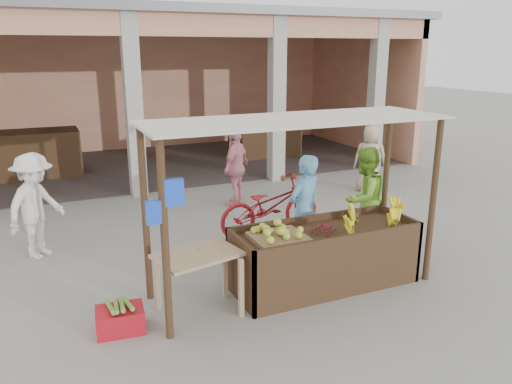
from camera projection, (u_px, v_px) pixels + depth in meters
name	position (u px, v px, depth m)	size (l,w,h in m)	color
ground	(293.00, 291.00, 6.93)	(60.00, 60.00, 0.00)	gray
market_building	(148.00, 69.00, 14.05)	(14.40, 6.40, 4.20)	tan
fruit_stall	(325.00, 259.00, 7.01)	(2.60, 0.95, 0.80)	#472F1C
stall_awning	(292.00, 150.00, 6.43)	(4.09, 1.35, 2.39)	#472F1C
banana_heap	(373.00, 217.00, 7.15)	(1.23, 0.67, 0.22)	yellow
melon_tray	(278.00, 233.00, 6.59)	(0.71, 0.61, 0.19)	#906C4A
berry_heap	(325.00, 229.00, 6.84)	(0.39, 0.32, 0.12)	maroon
side_table	(198.00, 264.00, 6.17)	(1.14, 0.89, 0.82)	tan
papaya_pile	(198.00, 245.00, 6.10)	(0.74, 0.42, 0.21)	#5A9230
red_crate	(120.00, 320.00, 5.91)	(0.55, 0.40, 0.29)	#AD121D
plantain_bundle	(119.00, 306.00, 5.86)	(0.46, 0.32, 0.09)	olive
produce_sacks	(287.00, 168.00, 12.81)	(0.74, 0.69, 0.56)	maroon
vendor_blue	(304.00, 206.00, 7.63)	(0.69, 0.50, 1.83)	#5FA5D6
vendor_green	(364.00, 196.00, 8.16)	(0.88, 0.51, 1.83)	#85C636
motorcycle	(270.00, 205.00, 8.97)	(2.06, 0.71, 1.08)	maroon
shopper_a	(35.00, 202.00, 7.85)	(1.18, 0.59, 1.83)	white
shopper_b	(236.00, 164.00, 10.53)	(1.04, 0.56, 1.78)	pink
shopper_c	(370.00, 155.00, 11.59)	(0.84, 0.55, 1.74)	tan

